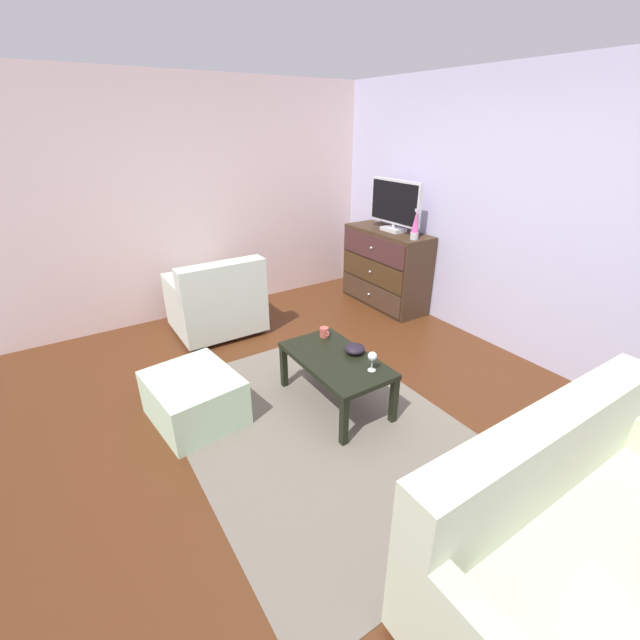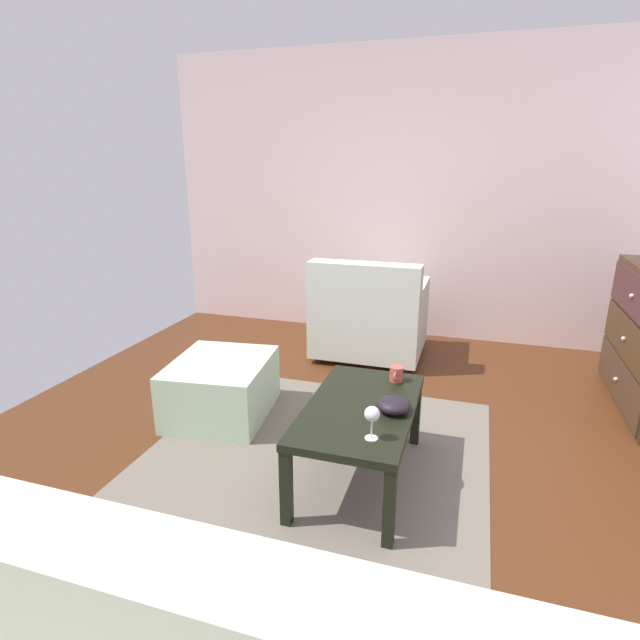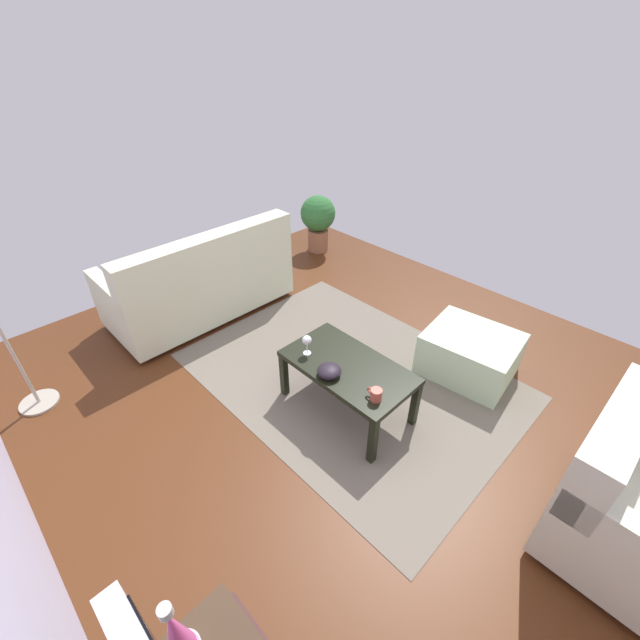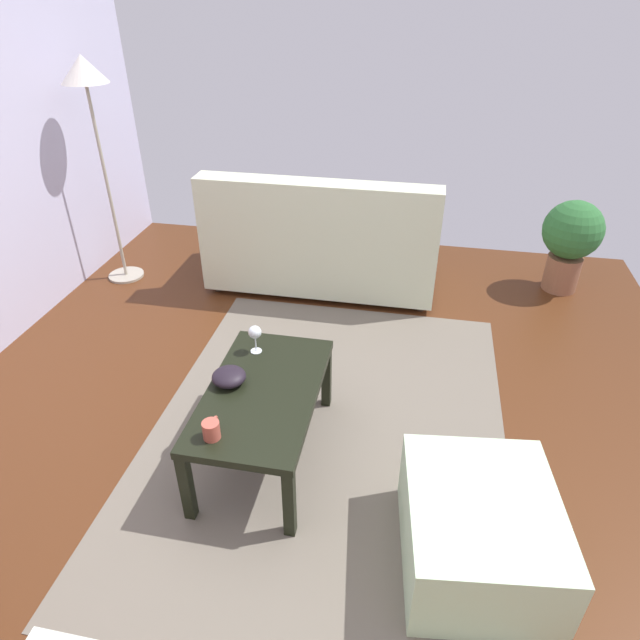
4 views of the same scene
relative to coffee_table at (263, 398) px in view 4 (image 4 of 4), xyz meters
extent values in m
cube|color=#4D2813|center=(0.02, -0.08, -0.40)|extent=(5.58, 4.72, 0.05)
cube|color=#6B6256|center=(0.22, -0.28, -0.37)|extent=(2.60, 1.90, 0.01)
cube|color=black|center=(-0.44, 0.24, -0.18)|extent=(0.05, 0.05, 0.39)
cube|color=black|center=(0.44, 0.24, -0.18)|extent=(0.05, 0.05, 0.39)
cube|color=black|center=(-0.44, -0.24, -0.18)|extent=(0.05, 0.05, 0.39)
cube|color=black|center=(0.44, -0.24, -0.18)|extent=(0.05, 0.05, 0.39)
cube|color=black|center=(0.00, 0.00, 0.03)|extent=(0.95, 0.53, 0.04)
cylinder|color=silver|center=(0.30, 0.12, 0.06)|extent=(0.06, 0.06, 0.00)
cylinder|color=silver|center=(0.30, 0.12, 0.10)|extent=(0.01, 0.01, 0.09)
sphere|color=silver|center=(0.30, 0.12, 0.18)|extent=(0.07, 0.07, 0.07)
cylinder|color=#B35040|center=(-0.35, 0.12, 0.10)|extent=(0.08, 0.08, 0.08)
torus|color=#B35040|center=(-0.30, 0.12, 0.10)|extent=(0.05, 0.01, 0.05)
ellipsoid|color=black|center=(0.02, 0.17, 0.09)|extent=(0.17, 0.17, 0.08)
cylinder|color=#332319|center=(2.30, -0.73, -0.35)|extent=(0.05, 0.05, 0.05)
cylinder|color=#332319|center=(2.30, 0.85, -0.35)|extent=(0.05, 0.05, 0.05)
cylinder|color=#332319|center=(1.61, -0.73, -0.35)|extent=(0.05, 0.05, 0.05)
cylinder|color=#332319|center=(1.61, 0.85, -0.35)|extent=(0.05, 0.05, 0.05)
cube|color=beige|center=(1.96, 0.06, -0.13)|extent=(0.85, 1.74, 0.38)
cube|color=beige|center=(1.63, 0.06, 0.30)|extent=(0.20, 1.74, 0.49)
cube|color=beige|center=(1.96, -0.75, 0.16)|extent=(0.81, 0.12, 0.20)
cube|color=beige|center=(1.96, 0.87, 0.16)|extent=(0.81, 0.12, 0.20)
cylinder|color=#9C472D|center=(2.23, 0.23, 0.14)|extent=(0.16, 0.40, 0.16)
cube|color=#B9D9B1|center=(-0.43, -1.03, -0.19)|extent=(0.77, 0.68, 0.38)
cylinder|color=#A59E8C|center=(1.69, 1.68, -0.36)|extent=(0.28, 0.28, 0.02)
cylinder|color=#A59E8C|center=(1.69, 1.68, 0.38)|extent=(0.02, 0.02, 1.47)
cone|color=silver|center=(1.69, 1.68, 1.21)|extent=(0.32, 0.32, 0.18)
cylinder|color=brown|center=(2.16, -1.80, -0.23)|extent=(0.26, 0.26, 0.28)
sphere|color=#2D6B33|center=(2.16, -1.80, 0.13)|extent=(0.44, 0.44, 0.44)
camera|label=1|loc=(2.33, -1.67, 1.74)|focal=23.47mm
camera|label=2|loc=(2.26, 0.50, 1.23)|focal=28.28mm
camera|label=3|loc=(-1.45, 1.70, 2.00)|focal=23.24mm
camera|label=4|loc=(-1.98, -0.67, 1.76)|focal=30.97mm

